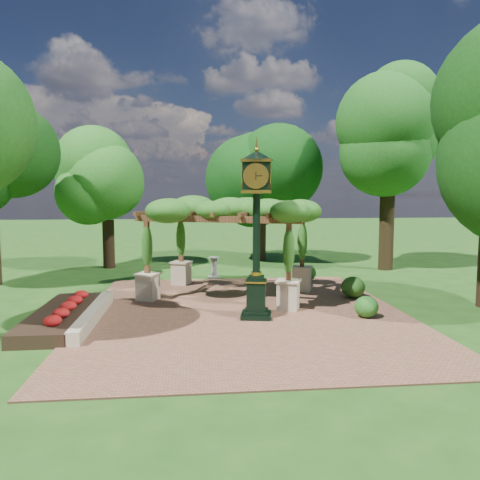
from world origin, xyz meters
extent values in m
plane|color=#1E4714|center=(0.00, 0.00, 0.00)|extent=(120.00, 120.00, 0.00)
cube|color=brown|center=(0.00, 1.00, 0.02)|extent=(10.00, 12.00, 0.04)
cube|color=#C6B793|center=(-4.60, 0.50, 0.20)|extent=(0.35, 5.00, 0.40)
cube|color=red|center=(-5.50, 0.50, 0.18)|extent=(1.50, 5.00, 0.36)
cube|color=black|center=(0.27, 0.33, 0.11)|extent=(1.05, 1.05, 0.13)
cube|color=black|center=(0.27, 0.33, 0.71)|extent=(0.65, 0.65, 1.01)
cube|color=#C28629|center=(0.27, 0.33, 1.16)|extent=(0.73, 0.73, 0.04)
cylinder|color=black|center=(0.27, 0.33, 2.62)|extent=(0.26, 0.26, 2.58)
cube|color=black|center=(0.27, 0.33, 4.30)|extent=(0.92, 0.92, 0.78)
cylinder|color=silver|center=(0.19, -0.07, 4.30)|extent=(0.67, 0.16, 0.67)
cone|color=black|center=(0.27, 0.33, 4.91)|extent=(1.18, 1.18, 0.28)
sphere|color=#C28629|center=(0.27, 0.33, 5.08)|extent=(0.16, 0.16, 0.16)
cube|color=beige|center=(-3.23, 3.10, 0.49)|extent=(0.85, 0.85, 0.91)
cube|color=brown|center=(-3.23, 3.10, 1.93)|extent=(0.21, 0.21, 1.86)
cube|color=beige|center=(1.45, 1.23, 0.49)|extent=(0.85, 0.85, 0.91)
cube|color=brown|center=(1.45, 1.23, 1.93)|extent=(0.21, 0.21, 1.86)
cube|color=beige|center=(-2.11, 5.91, 0.49)|extent=(0.85, 0.85, 0.91)
cube|color=brown|center=(-2.11, 5.91, 1.93)|extent=(0.21, 0.21, 1.86)
cube|color=beige|center=(2.57, 4.03, 0.49)|extent=(0.85, 0.85, 0.91)
cube|color=brown|center=(2.57, 4.03, 1.93)|extent=(0.21, 0.21, 1.86)
cube|color=brown|center=(-0.89, 2.17, 2.94)|extent=(5.48, 2.30, 0.22)
cube|color=brown|center=(0.23, 4.97, 2.94)|extent=(5.48, 2.30, 0.22)
ellipsoid|color=#275C1A|center=(-0.33, 3.57, 3.21)|extent=(6.77, 5.54, 1.01)
cube|color=gray|center=(-0.66, 7.39, 0.05)|extent=(0.55, 0.55, 0.10)
cylinder|color=gray|center=(-0.66, 7.39, 0.48)|extent=(0.28, 0.28, 0.87)
cylinder|color=gray|center=(-0.66, 7.39, 0.94)|extent=(0.52, 0.52, 0.05)
ellipsoid|color=#225E1B|center=(3.60, -0.02, 0.37)|extent=(0.83, 0.83, 0.65)
ellipsoid|color=#214D15|center=(4.14, 2.67, 0.43)|extent=(0.98, 0.98, 0.77)
ellipsoid|color=#30631C|center=(3.33, 6.16, 0.38)|extent=(0.90, 0.90, 0.68)
cylinder|color=black|center=(-5.91, 11.03, 1.24)|extent=(0.60, 0.60, 2.48)
ellipsoid|color=#235F1B|center=(-5.91, 11.03, 4.44)|extent=(3.78, 3.78, 3.91)
cylinder|color=#362015|center=(2.28, 12.95, 1.30)|extent=(0.62, 0.62, 2.59)
ellipsoid|color=#0E390E|center=(2.28, 12.95, 4.64)|extent=(4.31, 4.31, 4.09)
cylinder|color=black|center=(8.07, 8.99, 1.95)|extent=(0.72, 0.72, 3.90)
ellipsoid|color=#1C5317|center=(8.07, 8.99, 6.97)|extent=(4.27, 4.27, 6.15)
camera|label=1|loc=(-1.68, -13.48, 3.75)|focal=35.00mm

